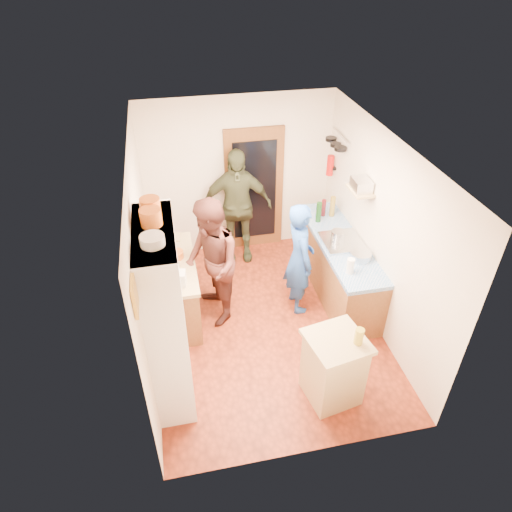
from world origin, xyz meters
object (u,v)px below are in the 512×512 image
object	(u,v)px
hutch_body	(166,316)
right_counter_base	(337,267)
person_back	(237,207)
island_base	(333,370)
person_hob	(302,259)
person_left	(213,261)

from	to	relation	value
hutch_body	right_counter_base	xyz separation A→B (m)	(2.50, 1.30, -0.68)
right_counter_base	person_back	bearing A→B (deg)	137.79
hutch_body	right_counter_base	distance (m)	2.90
island_base	person_hob	xyz separation A→B (m)	(0.08, 1.59, 0.41)
hutch_body	person_back	size ratio (longest dim) A/B	1.15
right_counter_base	person_left	xyz separation A→B (m)	(-1.85, -0.15, 0.50)
right_counter_base	person_left	world-z (taller)	person_left
person_left	person_back	xyz separation A→B (m)	(0.56, 1.32, 0.04)
right_counter_base	person_back	world-z (taller)	person_back
hutch_body	person_left	size ratio (longest dim) A/B	1.20
hutch_body	person_hob	distance (m)	2.16
right_counter_base	person_hob	world-z (taller)	person_hob
island_base	person_hob	world-z (taller)	person_hob
island_base	person_hob	distance (m)	1.65
hutch_body	island_base	bearing A→B (deg)	-16.87
person_left	hutch_body	bearing A→B (deg)	-38.15
hutch_body	person_back	bearing A→B (deg)	63.81
person_back	hutch_body	bearing A→B (deg)	-110.78
right_counter_base	person_left	size ratio (longest dim) A/B	1.20
hutch_body	person_hob	xyz separation A→B (m)	(1.87, 1.05, -0.26)
right_counter_base	island_base	world-z (taller)	island_base
island_base	person_back	bearing A→B (deg)	100.70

